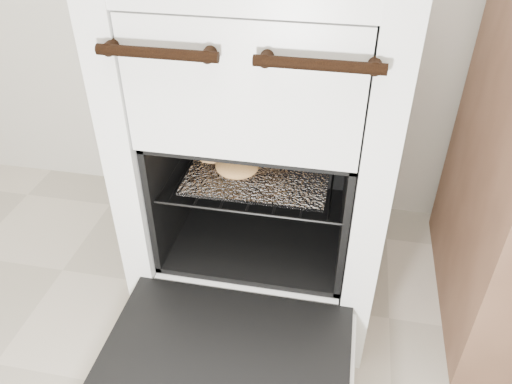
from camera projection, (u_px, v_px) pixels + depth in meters
stove at (267, 145)px, 1.30m from camera, size 0.60×0.67×0.92m
oven_door at (223, 368)px, 1.04m from camera, size 0.54×0.42×0.04m
oven_rack at (262, 165)px, 1.26m from camera, size 0.44×0.42×0.01m
foil_sheet at (261, 167)px, 1.24m from camera, size 0.34×0.30×0.01m
baked_rolls at (239, 154)px, 1.25m from camera, size 0.28×0.26×0.04m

